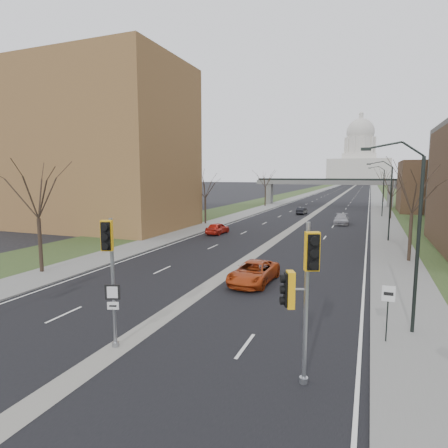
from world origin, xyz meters
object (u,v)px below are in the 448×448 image
Objects in this scene: signal_pole_median at (110,260)px; speed_limit_sign at (388,303)px; signal_pole_right at (302,282)px; car_left_far at (302,211)px; car_left_near at (218,228)px; car_right_near at (254,272)px; car_right_mid at (341,219)px.

signal_pole_median reaches higher than speed_limit_sign.
signal_pole_right is 5.87m from speed_limit_sign.
signal_pole_median is 57.92m from car_left_far.
speed_limit_sign is at bearing 34.69° from signal_pole_right.
car_right_near is at bearing 122.17° from car_left_near.
signal_pole_right is 45.77m from car_right_mid.
signal_pole_right reaches higher than car_left_near.
signal_pole_median is 12.30m from car_right_near.
car_left_near is at bearing -134.39° from car_right_mid.
signal_pole_right is at bearing -19.74° from signal_pole_median.
signal_pole_median is 11.90m from speed_limit_sign.
speed_limit_sign is 41.21m from car_right_mid.
signal_pole_right is 58.59m from car_left_far.
signal_pole_right is 12.95m from car_right_near.
signal_pole_median is 31.53m from car_left_near.
car_left_far is 46.42m from car_right_near.
signal_pole_right is 1.13× the size of car_right_mid.
signal_pole_median reaches higher than car_right_near.
signal_pole_right is 1.36× the size of car_left_near.
signal_pole_median is at bearing -157.24° from speed_limit_sign.
car_left_far is (-12.63, 52.99, -1.18)m from speed_limit_sign.
car_right_near is (4.57, -46.20, 0.09)m from car_left_far.
signal_pole_right reaches higher than signal_pole_median.
signal_pole_median is 1.31× the size of car_left_near.
car_right_mid is (3.31, 34.13, 0.01)m from car_right_near.
car_right_mid reaches higher than car_left_far.
car_left_near is 0.80× the size of car_right_near.
speed_limit_sign is at bearing 3.74° from signal_pole_median.
car_right_mid is (-4.75, 40.92, -1.09)m from speed_limit_sign.
car_left_near is 0.83× the size of car_right_mid.
signal_pole_right reaches higher than speed_limit_sign.
car_left_far is (-9.70, 57.70, -3.12)m from signal_pole_right.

